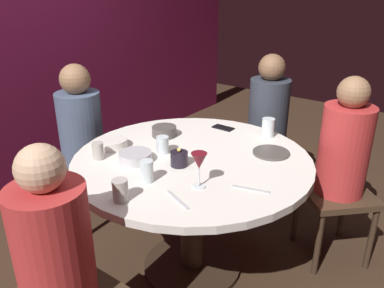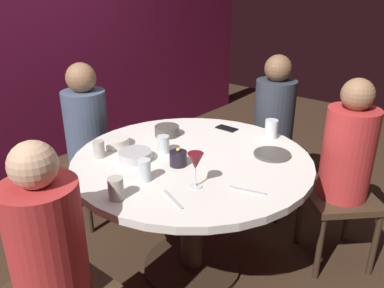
{
  "view_description": "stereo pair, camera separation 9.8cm",
  "coord_description": "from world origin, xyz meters",
  "views": [
    {
      "loc": [
        -1.58,
        -1.16,
        1.67
      ],
      "look_at": [
        0.0,
        0.0,
        0.84
      ],
      "focal_mm": 36.54,
      "sensor_mm": 36.0,
      "label": 1
    },
    {
      "loc": [
        -1.52,
        -1.24,
        1.67
      ],
      "look_at": [
        0.0,
        0.0,
        0.84
      ],
      "focal_mm": 36.54,
      "sensor_mm": 36.0,
      "label": 2
    }
  ],
  "objects": [
    {
      "name": "cup_far_edge",
      "position": [
        0.53,
        -0.19,
        0.82
      ],
      "size": [
        0.08,
        0.08,
        0.12
      ],
      "primitive_type": "cylinder",
      "color": "silver",
      "rests_on": "dining_table"
    },
    {
      "name": "wine_glass",
      "position": [
        -0.25,
        -0.22,
        0.89
      ],
      "size": [
        0.08,
        0.08,
        0.18
      ],
      "color": "silver",
      "rests_on": "dining_table"
    },
    {
      "name": "candle_holder",
      "position": [
        -0.12,
        -0.01,
        0.8
      ],
      "size": [
        0.09,
        0.09,
        0.1
      ],
      "color": "black",
      "rests_on": "dining_table"
    },
    {
      "name": "seated_diner_right",
      "position": [
        0.94,
        0.0,
        0.73
      ],
      "size": [
        0.4,
        0.4,
        1.19
      ],
      "rotation": [
        0.0,
        0.0,
        3.14
      ],
      "color": "#3F2D1E",
      "rests_on": "ground"
    },
    {
      "name": "dinner_plate",
      "position": [
        0.3,
        -0.33,
        0.77
      ],
      "size": [
        0.21,
        0.21,
        0.01
      ],
      "primitive_type": "cylinder",
      "color": "#4C4742",
      "rests_on": "dining_table"
    },
    {
      "name": "knife_near_plate",
      "position": [
        -0.4,
        -0.22,
        0.76
      ],
      "size": [
        0.08,
        0.17,
        0.01
      ],
      "primitive_type": "cube",
      "rotation": [
        0.0,
        0.0,
        -0.38
      ],
      "color": "#B7B7BC",
      "rests_on": "dining_table"
    },
    {
      "name": "cup_center_front",
      "position": [
        -0.05,
        0.17,
        0.81
      ],
      "size": [
        0.07,
        0.07,
        0.1
      ],
      "primitive_type": "cylinder",
      "color": "silver",
      "rests_on": "dining_table"
    },
    {
      "name": "bowl_salad_center",
      "position": [
        -0.16,
        0.46,
        0.79
      ],
      "size": [
        0.18,
        0.18,
        0.05
      ],
      "primitive_type": "cylinder",
      "color": "silver",
      "rests_on": "dining_table"
    },
    {
      "name": "seated_diner_left",
      "position": [
        -0.9,
        0.0,
        0.71
      ],
      "size": [
        0.4,
        0.4,
        1.15
      ],
      "rotation": [
        0.0,
        0.0,
        6.28
      ],
      "color": "#3F2D1E",
      "rests_on": "ground"
    },
    {
      "name": "ground_plane",
      "position": [
        0.0,
        0.0,
        0.0
      ],
      "size": [
        8.0,
        8.0,
        0.0
      ],
      "primitive_type": "plane",
      "color": "#382619"
    },
    {
      "name": "cup_by_right_diner",
      "position": [
        -0.32,
        0.4,
        0.81
      ],
      "size": [
        0.06,
        0.06,
        0.1
      ],
      "primitive_type": "cylinder",
      "color": "#B2ADA3",
      "rests_on": "dining_table"
    },
    {
      "name": "cup_near_candle",
      "position": [
        -0.35,
        0.01,
        0.82
      ],
      "size": [
        0.07,
        0.07,
        0.11
      ],
      "primitive_type": "cylinder",
      "color": "silver",
      "rests_on": "dining_table"
    },
    {
      "name": "seated_diner_front_right",
      "position": [
        0.64,
        -0.64,
        0.73
      ],
      "size": [
        0.57,
        0.57,
        1.18
      ],
      "rotation": [
        0.0,
        0.0,
        2.36
      ],
      "color": "#3F2D1E",
      "rests_on": "ground"
    },
    {
      "name": "fork_near_plate",
      "position": [
        -0.13,
        -0.44,
        0.76
      ],
      "size": [
        0.06,
        0.18,
        0.01
      ],
      "primitive_type": "cube",
      "rotation": [
        0.0,
        0.0,
        0.26
      ],
      "color": "#B7B7BC",
      "rests_on": "dining_table"
    },
    {
      "name": "back_wall",
      "position": [
        0.0,
        1.83,
        1.3
      ],
      "size": [
        6.0,
        0.1,
        2.6
      ],
      "primitive_type": "cube",
      "color": "maroon",
      "rests_on": "ground"
    },
    {
      "name": "cell_phone",
      "position": [
        0.49,
        0.1,
        0.76
      ],
      "size": [
        0.07,
        0.14,
        0.01
      ],
      "primitive_type": "cube",
      "rotation": [
        0.0,
        0.0,
        3.13
      ],
      "color": "black",
      "rests_on": "dining_table"
    },
    {
      "name": "bowl_serving_large",
      "position": [
        -0.22,
        0.22,
        0.79
      ],
      "size": [
        0.18,
        0.18,
        0.05
      ],
      "primitive_type": "cylinder",
      "color": "#B7B7BC",
      "rests_on": "dining_table"
    },
    {
      "name": "bowl_small_white",
      "position": [
        0.15,
        0.33,
        0.79
      ],
      "size": [
        0.15,
        0.15,
        0.06
      ],
      "primitive_type": "cylinder",
      "color": "#4C4742",
      "rests_on": "dining_table"
    },
    {
      "name": "seated_diner_back",
      "position": [
        0.0,
        0.96,
        0.72
      ],
      "size": [
        0.4,
        0.4,
        1.16
      ],
      "rotation": [
        0.0,
        0.0,
        4.71
      ],
      "color": "#3F2D1E",
      "rests_on": "ground"
    },
    {
      "name": "cup_by_left_diner",
      "position": [
        -0.55,
        -0.02,
        0.81
      ],
      "size": [
        0.07,
        0.07,
        0.1
      ],
      "primitive_type": "cylinder",
      "color": "#B2ADA3",
      "rests_on": "dining_table"
    },
    {
      "name": "dining_table",
      "position": [
        0.0,
        0.0,
        0.6
      ],
      "size": [
        1.32,
        1.32,
        0.76
      ],
      "color": "silver",
      "rests_on": "ground"
    }
  ]
}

